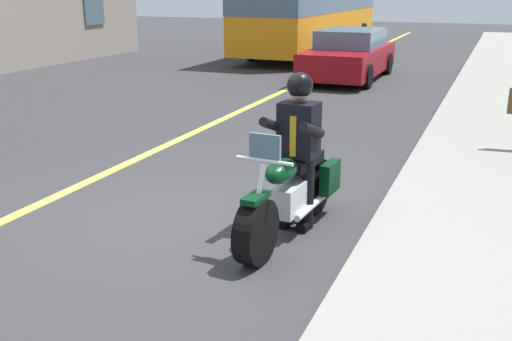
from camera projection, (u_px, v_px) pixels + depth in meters
The scene contains 6 objects.
ground_plane at pixel (190, 222), 6.88m from camera, with size 80.00×80.00×0.00m, color #333335.
lane_center_stripe at pixel (51, 199), 7.60m from camera, with size 60.00×0.16×0.01m, color #E5DB4C.
motorcycle_main at pixel (291, 194), 6.46m from camera, with size 2.22×0.68×1.26m.
rider_main at pixel (298, 138), 6.44m from camera, with size 0.65×0.58×1.74m.
bus_far at pixel (313, 5), 23.34m from camera, with size 11.05×2.70×3.30m.
car_silver at pixel (350, 55), 17.15m from camera, with size 4.60×1.92×1.40m.
Camera 1 is at (5.62, 3.14, 2.62)m, focal length 41.83 mm.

